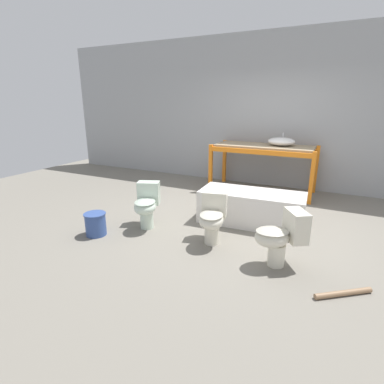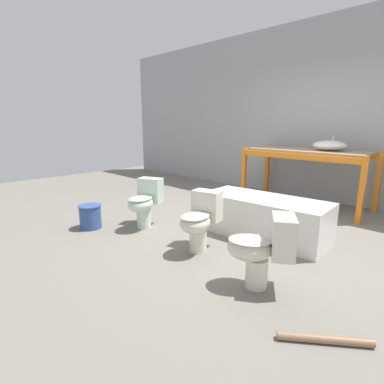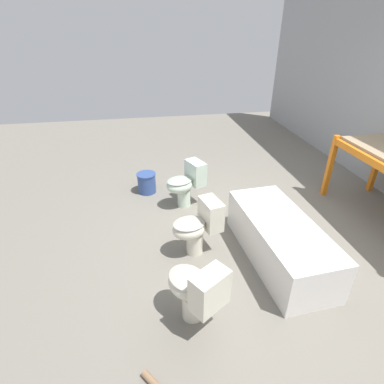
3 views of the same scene
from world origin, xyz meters
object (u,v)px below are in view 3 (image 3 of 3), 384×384
at_px(toilet_extra, 198,226).
at_px(bucket_white, 147,182).
at_px(toilet_far, 186,183).
at_px(toilet_near, 195,289).
at_px(bathtub_main, 280,237).

relative_size(toilet_extra, bucket_white, 2.05).
bearing_deg(toilet_far, toilet_extra, -23.98).
distance_m(toilet_near, toilet_extra, 0.94).
xyz_separation_m(bathtub_main, toilet_far, (-1.35, -0.85, 0.08)).
bearing_deg(bucket_white, bathtub_main, 37.32).
bearing_deg(toilet_extra, bathtub_main, 59.07).
relative_size(toilet_far, bucket_white, 2.05).
bearing_deg(toilet_far, bucket_white, -153.55).
distance_m(toilet_extra, bucket_white, 1.66).
relative_size(bathtub_main, bucket_white, 4.96).
distance_m(toilet_near, bucket_white, 2.51).
height_order(bathtub_main, bucket_white, bathtub_main).
bearing_deg(toilet_extra, toilet_far, 164.33).
bearing_deg(bucket_white, toilet_far, 48.35).
bearing_deg(bucket_white, toilet_near, 7.28).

